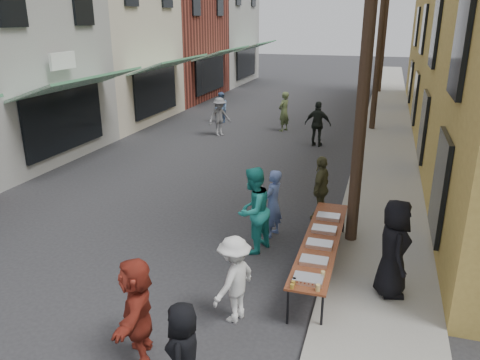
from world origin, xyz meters
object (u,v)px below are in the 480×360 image
Objects in this scene: serving_table at (321,241)px; guest_front_a at (184,354)px; catering_tray_sausage at (308,279)px; guest_front_c at (253,210)px; utility_pole_near at (368,43)px; utility_pole_far at (385,25)px; utility_pole_mid at (381,29)px; server at (394,248)px.

serving_table is 2.63× the size of guest_front_a.
catering_tray_sausage is 0.26× the size of guest_front_c.
utility_pole_near is 4.94m from catering_tray_sausage.
utility_pole_far reaches higher than serving_table.
serving_table is (-0.50, -25.58, -3.79)m from utility_pole_far.
utility_pole_mid reaches higher than guest_front_c.
utility_pole_far reaches higher than catering_tray_sausage.
serving_table is 4.16m from guest_front_a.
serving_table is at bearing -92.11° from utility_pole_mid.
guest_front_c is 1.05× the size of server.
guest_front_c is at bearing 58.68° from server.
utility_pole_near is 4.59× the size of guest_front_c.
utility_pole_near reaches higher than guest_front_c.
utility_pole_near and utility_pole_mid have the same top height.
utility_pole_near is at bearing 135.54° from guest_front_c.
utility_pole_near is 5.92× the size of guest_front_a.
guest_front_a is 4.34m from server.
utility_pole_far is (0.00, 12.00, 0.00)m from utility_pole_mid.
utility_pole_near is at bearing -90.00° from utility_pole_far.
serving_table is at bearing 56.95° from server.
guest_front_a is (-1.78, -17.54, -3.74)m from utility_pole_mid.
utility_pole_near is at bearing 72.45° from serving_table.
guest_front_c is (-2.09, -13.06, -3.52)m from utility_pole_mid.
server is at bearing 134.01° from guest_front_a.
utility_pole_mid is at bearing -90.00° from utility_pole_far.
server is at bearing -21.39° from serving_table.
utility_pole_far is at bearing 90.00° from utility_pole_mid.
serving_table is at bearing 90.43° from guest_front_c.
utility_pole_near reaches higher than guest_front_a.
utility_pole_far is 25.39m from guest_front_c.
catering_tray_sausage is 2.64m from guest_front_a.
utility_pole_near is at bearing -90.00° from utility_pole_mid.
utility_pole_far is 27.49m from catering_tray_sausage.
utility_pole_mid reaches higher than guest_front_a.
utility_pole_near is 4.84× the size of server.
utility_pole_mid is at bearing 87.89° from serving_table.
utility_pole_near is 1.00× the size of utility_pole_far.
catering_tray_sausage is 2.69m from guest_front_c.
server reaches higher than catering_tray_sausage.
catering_tray_sausage is 1.78m from server.
guest_front_c and server have the same top height.
guest_front_a is at bearing -107.76° from utility_pole_near.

